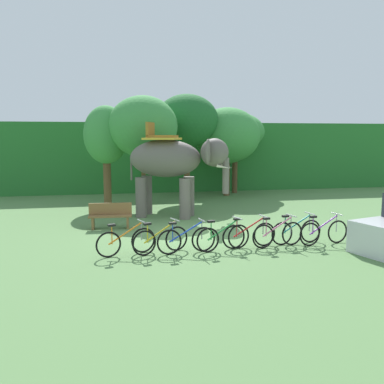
% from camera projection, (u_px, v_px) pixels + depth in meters
% --- Properties ---
extents(ground_plane, '(80.00, 80.00, 0.00)m').
position_uv_depth(ground_plane, '(192.00, 235.00, 14.10)').
color(ground_plane, '#567F47').
extents(foliage_hedge, '(36.00, 6.00, 4.00)m').
position_uv_depth(foliage_hedge, '(150.00, 156.00, 27.28)').
color(foliage_hedge, '#28702D').
rests_on(foliage_hedge, ground).
extents(tree_right, '(2.05, 2.05, 4.62)m').
position_uv_depth(tree_right, '(106.00, 136.00, 19.60)').
color(tree_right, brown).
rests_on(tree_right, ground).
extents(tree_center, '(3.13, 3.13, 5.04)m').
position_uv_depth(tree_center, '(143.00, 127.00, 19.31)').
color(tree_center, brown).
rests_on(tree_center, ground).
extents(tree_far_left, '(3.24, 3.24, 5.36)m').
position_uv_depth(tree_far_left, '(187.00, 121.00, 21.92)').
color(tree_far_left, brown).
rests_on(tree_far_left, ground).
extents(tree_center_right, '(3.54, 3.54, 4.76)m').
position_uv_depth(tree_center_right, '(227.00, 136.00, 23.11)').
color(tree_center_right, brown).
rests_on(tree_center_right, ground).
extents(tree_center_left, '(3.28, 3.28, 4.56)m').
position_uv_depth(tree_center_left, '(235.00, 132.00, 24.20)').
color(tree_center_left, brown).
rests_on(tree_center_left, ground).
extents(elephant, '(4.19, 2.91, 3.78)m').
position_uv_depth(elephant, '(173.00, 162.00, 17.08)').
color(elephant, '#665E56').
rests_on(elephant, ground).
extents(bike_orange, '(1.64, 0.68, 0.92)m').
position_uv_depth(bike_orange, '(126.00, 241.00, 11.70)').
color(bike_orange, black).
rests_on(bike_orange, ground).
extents(bike_yellow, '(1.62, 0.72, 0.92)m').
position_uv_depth(bike_yellow, '(161.00, 240.00, 11.88)').
color(bike_yellow, black).
rests_on(bike_yellow, ground).
extents(bike_blue, '(1.70, 0.52, 0.92)m').
position_uv_depth(bike_blue, '(186.00, 240.00, 11.89)').
color(bike_blue, black).
rests_on(bike_blue, ground).
extents(bike_green, '(1.67, 0.60, 0.92)m').
position_uv_depth(bike_green, '(223.00, 237.00, 12.17)').
color(bike_green, black).
rests_on(bike_green, ground).
extents(bike_red, '(1.70, 0.52, 0.92)m').
position_uv_depth(bike_red, '(249.00, 235.00, 12.49)').
color(bike_red, black).
rests_on(bike_red, ground).
extents(bike_pink, '(1.69, 0.53, 0.92)m').
position_uv_depth(bike_pink, '(278.00, 234.00, 12.57)').
color(bike_pink, black).
rests_on(bike_pink, ground).
extents(bike_teal, '(1.70, 0.52, 0.92)m').
position_uv_depth(bike_teal, '(296.00, 231.00, 12.92)').
color(bike_teal, black).
rests_on(bike_teal, ground).
extents(bike_purple, '(1.70, 0.52, 0.92)m').
position_uv_depth(bike_purple, '(324.00, 232.00, 12.83)').
color(bike_purple, black).
rests_on(bike_purple, ground).
extents(wooden_bench, '(1.52, 0.48, 0.89)m').
position_uv_depth(wooden_bench, '(110.00, 215.00, 15.10)').
color(wooden_bench, brown).
rests_on(wooden_bench, ground).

